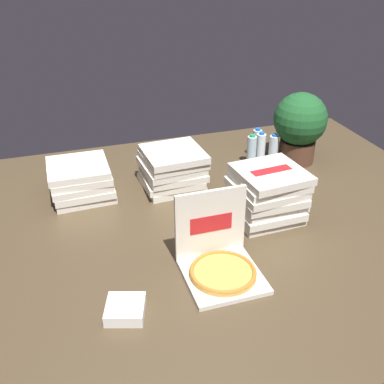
{
  "coord_description": "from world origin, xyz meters",
  "views": [
    {
      "loc": [
        -0.71,
        -2.04,
        1.41
      ],
      "look_at": [
        -0.02,
        0.1,
        0.14
      ],
      "focal_mm": 43.21,
      "sensor_mm": 36.0,
      "label": 1
    }
  ],
  "objects_px": {
    "open_pizza_box": "(219,260)",
    "potted_plant": "(300,125)",
    "water_bottle_1": "(251,150)",
    "pizza_stack_right_mid": "(172,169)",
    "napkin_pile": "(125,309)",
    "water_bottle_2": "(261,148)",
    "water_bottle_0": "(273,150)",
    "pizza_stack_left_mid": "(267,194)",
    "water_bottle_3": "(257,144)",
    "pizza_stack_center_near": "(80,180)"
  },
  "relations": [
    {
      "from": "open_pizza_box",
      "to": "potted_plant",
      "type": "xyz_separation_m",
      "value": [
        0.95,
        0.97,
        0.2
      ]
    },
    {
      "from": "open_pizza_box",
      "to": "water_bottle_1",
      "type": "distance_m",
      "value": 1.2
    },
    {
      "from": "pizza_stack_right_mid",
      "to": "napkin_pile",
      "type": "height_order",
      "value": "pizza_stack_right_mid"
    },
    {
      "from": "napkin_pile",
      "to": "water_bottle_2",
      "type": "bearing_deg",
      "value": 45.05
    },
    {
      "from": "pizza_stack_right_mid",
      "to": "water_bottle_0",
      "type": "bearing_deg",
      "value": 7.84
    },
    {
      "from": "potted_plant",
      "to": "water_bottle_2",
      "type": "bearing_deg",
      "value": 165.12
    },
    {
      "from": "pizza_stack_left_mid",
      "to": "water_bottle_2",
      "type": "bearing_deg",
      "value": 67.08
    },
    {
      "from": "open_pizza_box",
      "to": "water_bottle_3",
      "type": "bearing_deg",
      "value": 57.62
    },
    {
      "from": "water_bottle_1",
      "to": "potted_plant",
      "type": "relative_size",
      "value": 0.45
    },
    {
      "from": "pizza_stack_center_near",
      "to": "water_bottle_1",
      "type": "xyz_separation_m",
      "value": [
        1.16,
        0.08,
        0.0
      ]
    },
    {
      "from": "potted_plant",
      "to": "open_pizza_box",
      "type": "bearing_deg",
      "value": -134.18
    },
    {
      "from": "open_pizza_box",
      "to": "water_bottle_3",
      "type": "xyz_separation_m",
      "value": [
        0.71,
        1.11,
        0.03
      ]
    },
    {
      "from": "open_pizza_box",
      "to": "pizza_stack_left_mid",
      "type": "xyz_separation_m",
      "value": [
        0.42,
        0.38,
        0.08
      ]
    },
    {
      "from": "water_bottle_3",
      "to": "potted_plant",
      "type": "xyz_separation_m",
      "value": [
        0.24,
        -0.14,
        0.17
      ]
    },
    {
      "from": "water_bottle_0",
      "to": "pizza_stack_left_mid",
      "type": "bearing_deg",
      "value": -119.97
    },
    {
      "from": "pizza_stack_left_mid",
      "to": "water_bottle_1",
      "type": "height_order",
      "value": "pizza_stack_left_mid"
    },
    {
      "from": "pizza_stack_left_mid",
      "to": "potted_plant",
      "type": "xyz_separation_m",
      "value": [
        0.52,
        0.59,
        0.12
      ]
    },
    {
      "from": "water_bottle_2",
      "to": "napkin_pile",
      "type": "height_order",
      "value": "water_bottle_2"
    },
    {
      "from": "pizza_stack_center_near",
      "to": "water_bottle_0",
      "type": "xyz_separation_m",
      "value": [
        1.31,
        0.04,
        0.0
      ]
    },
    {
      "from": "pizza_stack_center_near",
      "to": "open_pizza_box",
      "type": "bearing_deg",
      "value": -60.26
    },
    {
      "from": "open_pizza_box",
      "to": "napkin_pile",
      "type": "xyz_separation_m",
      "value": [
        -0.47,
        -0.14,
        -0.04
      ]
    },
    {
      "from": "potted_plant",
      "to": "water_bottle_1",
      "type": "bearing_deg",
      "value": 171.9
    },
    {
      "from": "water_bottle_1",
      "to": "potted_plant",
      "type": "xyz_separation_m",
      "value": [
        0.32,
        -0.05,
        0.17
      ]
    },
    {
      "from": "pizza_stack_center_near",
      "to": "water_bottle_1",
      "type": "bearing_deg",
      "value": 4.0
    },
    {
      "from": "water_bottle_3",
      "to": "napkin_pile",
      "type": "bearing_deg",
      "value": -133.32
    },
    {
      "from": "water_bottle_0",
      "to": "water_bottle_3",
      "type": "relative_size",
      "value": 1.0
    },
    {
      "from": "open_pizza_box",
      "to": "pizza_stack_center_near",
      "type": "xyz_separation_m",
      "value": [
        -0.54,
        0.94,
        0.03
      ]
    },
    {
      "from": "pizza_stack_right_mid",
      "to": "pizza_stack_center_near",
      "type": "xyz_separation_m",
      "value": [
        -0.56,
        0.06,
        -0.02
      ]
    },
    {
      "from": "open_pizza_box",
      "to": "pizza_stack_right_mid",
      "type": "height_order",
      "value": "open_pizza_box"
    },
    {
      "from": "water_bottle_2",
      "to": "napkin_pile",
      "type": "distance_m",
      "value": 1.66
    },
    {
      "from": "pizza_stack_left_mid",
      "to": "pizza_stack_center_near",
      "type": "relative_size",
      "value": 1.04
    },
    {
      "from": "pizza_stack_center_near",
      "to": "potted_plant",
      "type": "xyz_separation_m",
      "value": [
        1.48,
        0.03,
        0.17
      ]
    },
    {
      "from": "pizza_stack_right_mid",
      "to": "water_bottle_2",
      "type": "relative_size",
      "value": 1.78
    },
    {
      "from": "water_bottle_0",
      "to": "water_bottle_1",
      "type": "xyz_separation_m",
      "value": [
        -0.15,
        0.04,
        0.0
      ]
    },
    {
      "from": "pizza_stack_center_near",
      "to": "water_bottle_2",
      "type": "xyz_separation_m",
      "value": [
        1.24,
        0.1,
        0.0
      ]
    },
    {
      "from": "pizza_stack_right_mid",
      "to": "water_bottle_3",
      "type": "distance_m",
      "value": 0.72
    },
    {
      "from": "pizza_stack_center_near",
      "to": "napkin_pile",
      "type": "xyz_separation_m",
      "value": [
        0.06,
        -1.08,
        -0.08
      ]
    },
    {
      "from": "water_bottle_3",
      "to": "napkin_pile",
      "type": "distance_m",
      "value": 1.72
    },
    {
      "from": "pizza_stack_right_mid",
      "to": "potted_plant",
      "type": "relative_size",
      "value": 0.8
    },
    {
      "from": "pizza_stack_left_mid",
      "to": "pizza_stack_right_mid",
      "type": "height_order",
      "value": "pizza_stack_left_mid"
    },
    {
      "from": "pizza_stack_center_near",
      "to": "pizza_stack_right_mid",
      "type": "bearing_deg",
      "value": -6.0
    },
    {
      "from": "potted_plant",
      "to": "water_bottle_0",
      "type": "bearing_deg",
      "value": 176.86
    },
    {
      "from": "pizza_stack_right_mid",
      "to": "water_bottle_1",
      "type": "xyz_separation_m",
      "value": [
        0.6,
        0.14,
        -0.02
      ]
    },
    {
      "from": "pizza_stack_right_mid",
      "to": "potted_plant",
      "type": "bearing_deg",
      "value": 5.77
    },
    {
      "from": "napkin_pile",
      "to": "pizza_stack_right_mid",
      "type": "bearing_deg",
      "value": 64.06
    },
    {
      "from": "pizza_stack_left_mid",
      "to": "potted_plant",
      "type": "bearing_deg",
      "value": 48.51
    },
    {
      "from": "open_pizza_box",
      "to": "water_bottle_0",
      "type": "xyz_separation_m",
      "value": [
        0.77,
        0.98,
        0.03
      ]
    },
    {
      "from": "water_bottle_1",
      "to": "napkin_pile",
      "type": "xyz_separation_m",
      "value": [
        -1.1,
        -1.16,
        -0.08
      ]
    },
    {
      "from": "water_bottle_3",
      "to": "water_bottle_0",
      "type": "bearing_deg",
      "value": -64.29
    },
    {
      "from": "pizza_stack_right_mid",
      "to": "pizza_stack_center_near",
      "type": "bearing_deg",
      "value": 174.0
    }
  ]
}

